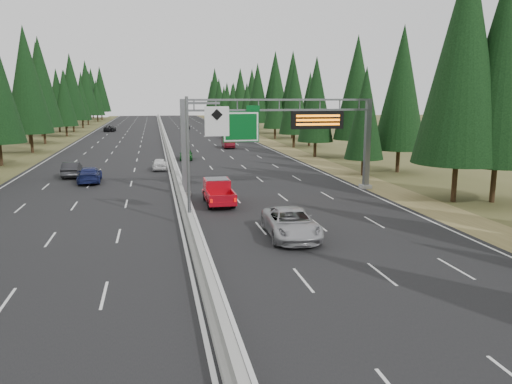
% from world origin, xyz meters
% --- Properties ---
extents(road, '(32.00, 260.00, 0.08)m').
position_xyz_m(road, '(0.00, 80.00, 0.04)').
color(road, black).
rests_on(road, ground).
extents(shoulder_right, '(3.60, 260.00, 0.06)m').
position_xyz_m(shoulder_right, '(17.80, 80.00, 0.03)').
color(shoulder_right, olive).
rests_on(shoulder_right, ground).
extents(shoulder_left, '(3.60, 260.00, 0.06)m').
position_xyz_m(shoulder_left, '(-17.80, 80.00, 0.03)').
color(shoulder_left, '#474821').
rests_on(shoulder_left, ground).
extents(median_barrier, '(0.70, 260.00, 0.85)m').
position_xyz_m(median_barrier, '(0.00, 80.00, 0.41)').
color(median_barrier, gray).
rests_on(median_barrier, road).
extents(sign_gantry, '(16.75, 0.98, 7.80)m').
position_xyz_m(sign_gantry, '(8.92, 34.88, 5.27)').
color(sign_gantry, slate).
rests_on(sign_gantry, road).
extents(hov_sign_pole, '(2.80, 0.50, 8.00)m').
position_xyz_m(hov_sign_pole, '(0.58, 24.97, 4.72)').
color(hov_sign_pole, slate).
rests_on(hov_sign_pole, road).
extents(tree_row_right, '(11.52, 243.11, 18.95)m').
position_xyz_m(tree_row_right, '(22.21, 63.85, 9.08)').
color(tree_row_right, black).
rests_on(tree_row_right, ground).
extents(tree_row_left, '(12.08, 243.24, 18.89)m').
position_xyz_m(tree_row_left, '(-21.91, 71.24, 9.68)').
color(tree_row_left, black).
rests_on(tree_row_left, ground).
extents(silver_minivan, '(3.02, 6.02, 1.64)m').
position_xyz_m(silver_minivan, '(5.55, 21.26, 0.90)').
color(silver_minivan, '#A3A2A7').
rests_on(silver_minivan, road).
extents(red_pickup, '(1.97, 5.53, 1.80)m').
position_xyz_m(red_pickup, '(2.59, 31.45, 1.08)').
color(red_pickup, black).
rests_on(red_pickup, road).
extents(car_ahead_green, '(1.91, 4.13, 1.37)m').
position_xyz_m(car_ahead_green, '(1.95, 58.65, 0.76)').
color(car_ahead_green, '#14591D').
rests_on(car_ahead_green, road).
extents(car_ahead_dkred, '(1.83, 4.88, 1.59)m').
position_xyz_m(car_ahead_dkred, '(9.42, 72.18, 0.88)').
color(car_ahead_dkred, '#550C14').
rests_on(car_ahead_dkred, road).
extents(car_ahead_dkgrey, '(2.27, 5.30, 1.52)m').
position_xyz_m(car_ahead_dkgrey, '(11.89, 89.38, 0.84)').
color(car_ahead_dkgrey, black).
rests_on(car_ahead_dkgrey, road).
extents(car_ahead_white, '(2.36, 4.71, 1.28)m').
position_xyz_m(car_ahead_white, '(10.75, 102.35, 0.72)').
color(car_ahead_white, silver).
rests_on(car_ahead_white, road).
extents(car_ahead_far, '(2.06, 4.40, 1.46)m').
position_xyz_m(car_ahead_far, '(5.74, 119.88, 0.81)').
color(car_ahead_far, black).
rests_on(car_ahead_far, road).
extents(car_onc_near, '(1.70, 4.59, 1.50)m').
position_xyz_m(car_onc_near, '(-10.26, 46.91, 0.83)').
color(car_onc_near, black).
rests_on(car_onc_near, road).
extents(car_onc_blue, '(2.30, 5.17, 1.47)m').
position_xyz_m(car_onc_blue, '(-8.09, 43.01, 0.82)').
color(car_onc_blue, navy).
rests_on(car_onc_blue, road).
extents(car_onc_white, '(1.66, 3.88, 1.31)m').
position_xyz_m(car_onc_white, '(-1.50, 50.05, 0.73)').
color(car_onc_white, white).
rests_on(car_onc_white, road).
extents(car_onc_far, '(2.59, 5.22, 1.42)m').
position_xyz_m(car_onc_far, '(-11.93, 114.68, 0.79)').
color(car_onc_far, black).
rests_on(car_onc_far, road).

